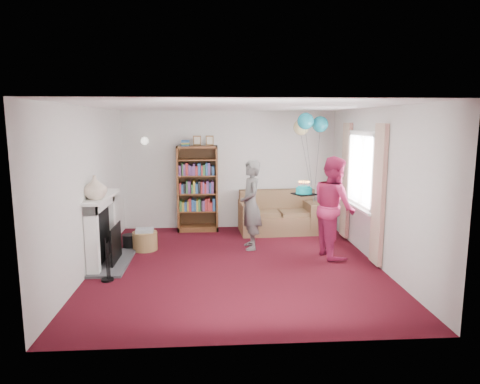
{
  "coord_description": "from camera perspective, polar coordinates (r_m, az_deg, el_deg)",
  "views": [
    {
      "loc": [
        -0.38,
        -6.58,
        2.28
      ],
      "look_at": [
        0.1,
        0.6,
        1.08
      ],
      "focal_mm": 32.0,
      "sensor_mm": 36.0,
      "label": 1
    }
  ],
  "objects": [
    {
      "name": "wall_right",
      "position": [
        7.16,
        17.84,
        0.71
      ],
      "size": [
        0.02,
        5.0,
        2.5
      ],
      "primitive_type": "cube",
      "color": "silver",
      "rests_on": "ground"
    },
    {
      "name": "ceiling",
      "position": [
        6.6,
        -0.54,
        11.39
      ],
      "size": [
        4.5,
        5.0,
        0.01
      ],
      "primitive_type": "cube",
      "color": "white",
      "rests_on": "wall_back"
    },
    {
      "name": "balloons",
      "position": [
        8.5,
        9.18,
        8.9
      ],
      "size": [
        0.64,
        0.69,
        1.79
      ],
      "color": "#3F3F3F",
      "rests_on": "ground"
    },
    {
      "name": "wicker_basket",
      "position": [
        7.88,
        -12.55,
        -6.28
      ],
      "size": [
        0.44,
        0.44,
        0.39
      ],
      "rotation": [
        0.0,
        0.0,
        0.06
      ],
      "color": "#987947",
      "rests_on": "ground"
    },
    {
      "name": "wall_sconce",
      "position": [
        9.06,
        -12.61,
        6.68
      ],
      "size": [
        0.16,
        0.23,
        0.16
      ],
      "color": "gold",
      "rests_on": "ground"
    },
    {
      "name": "window_bay",
      "position": [
        7.71,
        15.81,
        1.04
      ],
      "size": [
        0.14,
        2.02,
        2.2
      ],
      "color": "white",
      "rests_on": "ground"
    },
    {
      "name": "birthday_cake",
      "position": [
        7.21,
        8.52,
        0.19
      ],
      "size": [
        0.32,
        0.32,
        0.22
      ],
      "rotation": [
        0.0,
        0.0,
        0.41
      ],
      "color": "black",
      "rests_on": "ground"
    },
    {
      "name": "wall_left",
      "position": [
        6.92,
        -19.55,
        0.33
      ],
      "size": [
        0.02,
        5.0,
        2.5
      ],
      "primitive_type": "cube",
      "color": "silver",
      "rests_on": "ground"
    },
    {
      "name": "bookcase",
      "position": [
        9.0,
        -5.67,
        0.4
      ],
      "size": [
        0.84,
        0.42,
        1.99
      ],
      "color": "#472B14",
      "rests_on": "ground"
    },
    {
      "name": "ground",
      "position": [
        6.97,
        -0.51,
        -9.65
      ],
      "size": [
        5.0,
        5.0,
        0.0
      ],
      "primitive_type": "plane",
      "color": "black",
      "rests_on": "ground"
    },
    {
      "name": "sofa",
      "position": [
        8.97,
        5.12,
        -3.22
      ],
      "size": [
        1.6,
        0.85,
        0.85
      ],
      "rotation": [
        0.0,
        0.0,
        0.06
      ],
      "color": "brown",
      "rests_on": "ground"
    },
    {
      "name": "wall_back",
      "position": [
        9.16,
        -1.42,
        2.96
      ],
      "size": [
        4.5,
        0.02,
        2.5
      ],
      "primitive_type": "cube",
      "color": "silver",
      "rests_on": "ground"
    },
    {
      "name": "mantel_vase",
      "position": [
        6.73,
        -18.77,
        0.59
      ],
      "size": [
        0.41,
        0.41,
        0.36
      ],
      "primitive_type": "imported",
      "rotation": [
        0.0,
        0.0,
        -0.23
      ],
      "color": "beige",
      "rests_on": "fireplace"
    },
    {
      "name": "person_striped",
      "position": [
        7.65,
        1.46,
        -1.73
      ],
      "size": [
        0.44,
        0.62,
        1.6
      ],
      "primitive_type": "imported",
      "rotation": [
        0.0,
        0.0,
        -1.47
      ],
      "color": "black",
      "rests_on": "ground"
    },
    {
      "name": "person_magenta",
      "position": [
        7.37,
        12.4,
        -1.94
      ],
      "size": [
        0.75,
        0.91,
        1.71
      ],
      "primitive_type": "imported",
      "rotation": [
        0.0,
        0.0,
        1.7
      ],
      "color": "#AA2250",
      "rests_on": "ground"
    },
    {
      "name": "fireplace",
      "position": [
        7.21,
        -17.5,
        -5.22
      ],
      "size": [
        0.55,
        1.8,
        1.12
      ],
      "color": "#3F3F42",
      "rests_on": "ground"
    }
  ]
}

